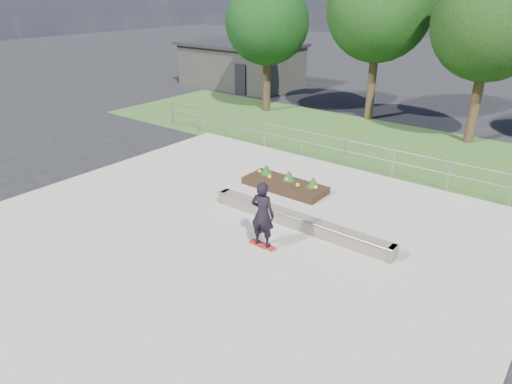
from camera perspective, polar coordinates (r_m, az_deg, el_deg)
ground at (r=13.02m, az=-4.79°, el=-6.34°), size 120.00×120.00×0.00m
grass_verge at (r=21.67m, az=15.28°, el=5.63°), size 30.00×8.00×0.02m
concrete_slab at (r=13.00m, az=-4.79°, el=-6.23°), size 15.00×15.00×0.06m
fence at (r=18.40m, az=11.12°, el=5.26°), size 20.06×0.06×1.20m
building at (r=34.37m, az=-1.82°, el=15.67°), size 8.40×5.40×3.00m
tree_far_left at (r=26.41m, az=1.40°, el=20.40°), size 4.55×4.55×7.15m
tree_mid_left at (r=25.32m, az=15.15°, el=21.19°), size 5.25×5.25×8.25m
tree_mid_right at (r=22.69m, az=27.34°, el=18.24°), size 4.90×4.90×7.70m
grind_ledge at (r=13.60m, az=5.30°, el=-3.68°), size 6.00×0.44×0.43m
planter_bed at (r=16.22m, az=3.71°, el=1.09°), size 3.00×1.20×0.61m
skateboarder at (r=12.18m, az=0.83°, el=-2.83°), size 0.80×0.55×1.94m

